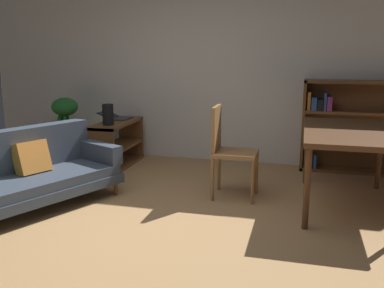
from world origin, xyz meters
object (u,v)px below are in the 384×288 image
fabric_couch (14,174)px  open_laptop (117,117)px  desk_speaker (108,115)px  media_console (117,144)px  dining_chair_near (228,147)px  potted_floor_plant (65,120)px  bookshelf (353,126)px  dining_table (351,137)px

fabric_couch → open_laptop: 2.03m
desk_speaker → media_console: bearing=91.7°
fabric_couch → media_console: bearing=81.0°
media_console → dining_chair_near: (1.67, -0.84, 0.25)m
fabric_couch → dining_chair_near: bearing=25.8°
media_console → potted_floor_plant: (-0.90, 0.21, 0.26)m
fabric_couch → bookshelf: bookshelf is taller
media_console → potted_floor_plant: 0.96m
fabric_couch → open_laptop: (0.19, 2.01, 0.27)m
desk_speaker → dining_table: 2.94m
bookshelf → media_console: bearing=-169.7°
dining_table → media_console: bearing=163.9°
fabric_couch → open_laptop: fabric_couch is taller
bookshelf → potted_floor_plant: bearing=-175.0°
potted_floor_plant → desk_speaker: bearing=-27.3°
fabric_couch → media_console: size_ratio=2.07×
potted_floor_plant → bookshelf: size_ratio=0.63×
potted_floor_plant → dining_chair_near: size_ratio=0.90×
desk_speaker → potted_floor_plant: (-0.90, 0.47, -0.18)m
fabric_couch → desk_speaker: 1.60m
dining_table → open_laptop: bearing=160.5°
media_console → open_laptop: 0.41m
potted_floor_plant → bookshelf: bookshelf is taller
open_laptop → fabric_couch: bearing=-95.3°
open_laptop → potted_floor_plant: (-0.80, -0.01, -0.07)m
potted_floor_plant → open_laptop: bearing=0.7°
potted_floor_plant → dining_table: (3.79, -1.05, 0.15)m
desk_speaker → dining_table: size_ratio=0.18×
fabric_couch → dining_chair_near: (1.95, 0.94, 0.18)m
desk_speaker → bookshelf: size_ratio=0.19×
potted_floor_plant → dining_table: 3.93m
bookshelf → fabric_couch: bearing=-145.0°
open_laptop → dining_chair_near: (1.77, -1.06, -0.09)m
potted_floor_plant → dining_chair_near: dining_chair_near is taller
desk_speaker → bookshelf: 3.16m
bookshelf → dining_table: bearing=-96.7°
media_console → dining_table: 3.04m
media_console → open_laptop: open_laptop is taller
open_laptop → dining_chair_near: size_ratio=0.44×
potted_floor_plant → dining_table: size_ratio=0.60×
potted_floor_plant → bookshelf: 3.97m
open_laptop → bookshelf: bookshelf is taller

